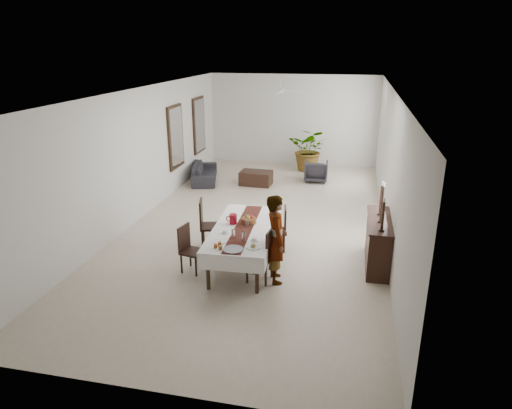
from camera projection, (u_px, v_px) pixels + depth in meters
name	position (u px, v px, depth m)	size (l,w,h in m)	color
floor	(259.00, 222.00, 11.33)	(6.00, 12.00, 0.00)	beige
ceiling	(259.00, 90.00, 10.26)	(6.00, 12.00, 0.02)	white
wall_back	(293.00, 120.00, 16.33)	(6.00, 0.02, 3.20)	silver
wall_front	(152.00, 282.00, 5.27)	(6.00, 0.02, 3.20)	silver
wall_left	(141.00, 154.00, 11.39)	(0.02, 12.00, 3.20)	silver
wall_right	(390.00, 166.00, 10.20)	(0.02, 12.00, 3.20)	silver
dining_table_top	(244.00, 229.00, 9.02)	(1.01, 2.43, 0.05)	black
table_leg_fl	(208.00, 271.00, 8.15)	(0.07, 0.07, 0.71)	black
table_leg_fr	(257.00, 275.00, 8.01)	(0.07, 0.07, 0.71)	black
table_leg_bl	(234.00, 224.00, 10.29)	(0.07, 0.07, 0.71)	black
table_leg_br	(273.00, 226.00, 10.16)	(0.07, 0.07, 0.71)	black
tablecloth_top	(244.00, 228.00, 9.01)	(1.19, 2.61, 0.01)	white
tablecloth_drape_left	(215.00, 233.00, 9.15)	(0.01, 2.61, 0.30)	white
tablecloth_drape_right	(274.00, 236.00, 8.97)	(0.01, 2.61, 0.30)	white
tablecloth_drape_near	(230.00, 264.00, 7.85)	(1.19, 0.01, 0.30)	white
tablecloth_drape_far	(255.00, 212.00, 10.27)	(1.19, 0.01, 0.30)	silver
table_runner	(244.00, 227.00, 9.01)	(0.35, 2.53, 0.00)	#572218
red_pitcher	(233.00, 219.00, 9.16)	(0.15, 0.15, 0.20)	maroon
pitcher_handle	(229.00, 219.00, 9.17)	(0.12, 0.12, 0.02)	#970C0A
wine_glass_near	(244.00, 237.00, 8.35)	(0.07, 0.07, 0.17)	silver
wine_glass_mid	(233.00, 234.00, 8.48)	(0.07, 0.07, 0.17)	white
wine_glass_far	(247.00, 222.00, 9.02)	(0.07, 0.07, 0.17)	white
teacup_right	(254.00, 239.00, 8.39)	(0.09, 0.09, 0.06)	white
saucer_right	(254.00, 240.00, 8.40)	(0.15, 0.15, 0.01)	white
teacup_left	(225.00, 232.00, 8.72)	(0.09, 0.09, 0.06)	silver
saucer_left	(225.00, 233.00, 8.73)	(0.15, 0.15, 0.01)	silver
plate_near_right	(253.00, 247.00, 8.11)	(0.24, 0.24, 0.02)	silver
bread_near_right	(253.00, 246.00, 8.10)	(0.09, 0.09, 0.09)	tan
plate_near_left	(220.00, 241.00, 8.35)	(0.24, 0.24, 0.02)	white
plate_far_left	(234.00, 216.00, 9.57)	(0.24, 0.24, 0.02)	white
serving_tray	(233.00, 249.00, 8.02)	(0.36, 0.36, 0.02)	#434348
jam_jar_a	(220.00, 248.00, 8.02)	(0.06, 0.06, 0.08)	brown
jam_jar_b	(216.00, 246.00, 8.09)	(0.06, 0.06, 0.08)	#8F3B14
jam_jar_c	(220.00, 244.00, 8.17)	(0.06, 0.06, 0.08)	#8E4E14
fruit_basket	(249.00, 220.00, 9.22)	(0.30, 0.30, 0.10)	brown
fruit_red	(250.00, 217.00, 9.21)	(0.09, 0.09, 0.09)	maroon
fruit_green	(247.00, 216.00, 9.23)	(0.08, 0.08, 0.08)	#5C8929
fruit_yellow	(248.00, 218.00, 9.15)	(0.08, 0.08, 0.08)	gold
chair_right_near_seat	(260.00, 258.00, 8.42)	(0.44, 0.44, 0.05)	black
chair_right_near_leg_fl	(266.00, 275.00, 8.29)	(0.04, 0.04, 0.44)	black
chair_right_near_leg_fr	(272.00, 267.00, 8.61)	(0.04, 0.04, 0.44)	black
chair_right_near_leg_bl	(247.00, 272.00, 8.40)	(0.04, 0.04, 0.44)	black
chair_right_near_leg_br	(254.00, 264.00, 8.72)	(0.04, 0.04, 0.44)	black
chair_right_near_back	(270.00, 244.00, 8.26)	(0.44, 0.04, 0.56)	black
chair_right_far_seat	(276.00, 231.00, 9.71)	(0.41, 0.41, 0.05)	black
chair_right_far_leg_fl	(284.00, 244.00, 9.63)	(0.04, 0.04, 0.40)	black
chair_right_far_leg_fr	(284.00, 238.00, 9.94)	(0.04, 0.04, 0.40)	black
chair_right_far_leg_bl	(268.00, 244.00, 9.64)	(0.04, 0.04, 0.40)	black
chair_right_far_leg_br	(268.00, 238.00, 9.95)	(0.04, 0.04, 0.40)	black
chair_right_far_back	(285.00, 219.00, 9.61)	(0.41, 0.04, 0.52)	black
chair_left_near_seat	(193.00, 252.00, 8.78)	(0.39, 0.39, 0.04)	black
chair_left_near_leg_fl	(190.00, 257.00, 9.05)	(0.04, 0.04, 0.39)	black
chair_left_near_leg_fr	(181.00, 264.00, 8.78)	(0.04, 0.04, 0.39)	black
chair_left_near_leg_bl	(204.00, 260.00, 8.93)	(0.04, 0.04, 0.39)	black
chair_left_near_leg_br	(196.00, 267.00, 8.65)	(0.04, 0.04, 0.39)	black
chair_left_near_back	(184.00, 237.00, 8.76)	(0.39, 0.04, 0.50)	black
chair_left_far_seat	(211.00, 227.00, 9.82)	(0.46, 0.46, 0.05)	black
chair_left_far_leg_fl	(204.00, 234.00, 10.07)	(0.05, 0.05, 0.45)	black
chair_left_far_leg_fr	(202.00, 241.00, 9.72)	(0.05, 0.05, 0.45)	black
chair_left_far_leg_bl	(220.00, 234.00, 10.09)	(0.05, 0.05, 0.45)	black
chair_left_far_leg_br	(220.00, 241.00, 9.73)	(0.05, 0.05, 0.45)	black
chair_left_far_back	(201.00, 213.00, 9.71)	(0.46, 0.04, 0.58)	black
woman	(276.00, 239.00, 8.29)	(0.61, 0.40, 1.68)	gray
sideboard_body	(378.00, 243.00, 9.01)	(0.42, 1.57, 0.94)	black
sideboard_top	(380.00, 220.00, 8.85)	(0.46, 1.64, 0.03)	black
candlestick_near_base	(382.00, 230.00, 8.31)	(0.10, 0.10, 0.03)	black
candlestick_near_shaft	(383.00, 216.00, 8.21)	(0.05, 0.05, 0.52)	black
candlestick_near_candle	(385.00, 200.00, 8.11)	(0.04, 0.04, 0.08)	beige
candlestick_mid_base	(381.00, 222.00, 8.69)	(0.10, 0.10, 0.03)	black
candlestick_mid_shaft	(382.00, 204.00, 8.57)	(0.05, 0.05, 0.68)	black
candlestick_mid_candle	(384.00, 185.00, 8.45)	(0.04, 0.04, 0.08)	beige
candlestick_far_base	(380.00, 214.00, 9.08)	(0.10, 0.10, 0.03)	black
candlestick_far_shaft	(381.00, 200.00, 8.98)	(0.05, 0.05, 0.58)	black
candlestick_far_candle	(383.00, 184.00, 8.87)	(0.04, 0.04, 0.08)	beige
sofa	(205.00, 172.00, 14.69)	(1.87, 0.73, 0.55)	#262429
armchair	(316.00, 171.00, 14.62)	(0.72, 0.74, 0.67)	#2C2A2F
coffee_table	(256.00, 178.00, 14.30)	(0.96, 0.64, 0.43)	black
potted_plant	(310.00, 149.00, 15.75)	(1.34, 1.16, 1.48)	#285220
mirror_frame_near	(176.00, 137.00, 13.41)	(0.06, 1.05, 1.85)	black
mirror_glass_near	(177.00, 137.00, 13.41)	(0.01, 0.90, 1.70)	white
mirror_frame_far	(199.00, 125.00, 15.35)	(0.06, 1.05, 1.85)	black
mirror_glass_far	(200.00, 125.00, 15.34)	(0.01, 0.90, 1.70)	silver
fan_rod	(280.00, 84.00, 13.06)	(0.04, 0.04, 0.20)	silver
fan_hub	(280.00, 91.00, 13.13)	(0.16, 0.16, 0.08)	silver
fan_blade_n	(282.00, 90.00, 13.45)	(0.10, 0.55, 0.01)	white
fan_blade_s	(278.00, 92.00, 12.81)	(0.10, 0.55, 0.01)	white
fan_blade_e	(292.00, 91.00, 13.06)	(0.55, 0.10, 0.01)	white
fan_blade_w	(268.00, 91.00, 13.20)	(0.55, 0.10, 0.01)	silver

